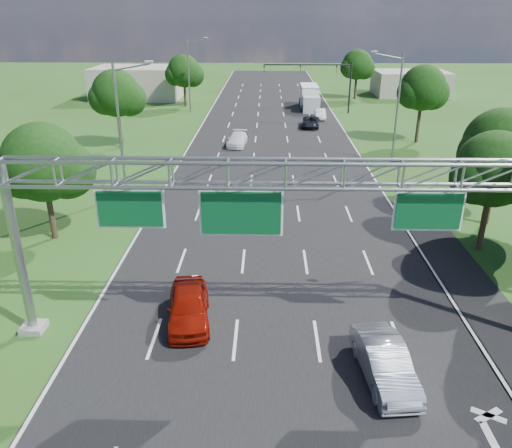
{
  "coord_description": "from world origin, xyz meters",
  "views": [
    {
      "loc": [
        -0.47,
        -6.71,
        13.35
      ],
      "look_at": [
        -0.99,
        15.78,
        3.74
      ],
      "focal_mm": 35.0,
      "sensor_mm": 36.0,
      "label": 1
    }
  ],
  "objects_px": {
    "traffic_signal": "(325,76)",
    "red_coupe": "(189,306)",
    "sign_gantry": "(287,189)",
    "box_truck": "(309,98)",
    "silver_sedan": "(385,362)"
  },
  "relations": [
    {
      "from": "red_coupe",
      "to": "box_truck",
      "type": "bearing_deg",
      "value": 72.44
    },
    {
      "from": "traffic_signal",
      "to": "box_truck",
      "type": "height_order",
      "value": "traffic_signal"
    },
    {
      "from": "traffic_signal",
      "to": "box_truck",
      "type": "bearing_deg",
      "value": 114.35
    },
    {
      "from": "sign_gantry",
      "to": "silver_sedan",
      "type": "distance_m",
      "value": 7.79
    },
    {
      "from": "silver_sedan",
      "to": "box_truck",
      "type": "distance_m",
      "value": 59.75
    },
    {
      "from": "sign_gantry",
      "to": "box_truck",
      "type": "xyz_separation_m",
      "value": [
        5.4,
        56.86,
        -5.33
      ]
    },
    {
      "from": "box_truck",
      "to": "traffic_signal",
      "type": "bearing_deg",
      "value": -65.31
    },
    {
      "from": "sign_gantry",
      "to": "traffic_signal",
      "type": "xyz_separation_m",
      "value": [
        7.15,
        53.0,
        -1.72
      ]
    },
    {
      "from": "sign_gantry",
      "to": "red_coupe",
      "type": "xyz_separation_m",
      "value": [
        -4.38,
        0.95,
        -6.09
      ]
    },
    {
      "from": "red_coupe",
      "to": "box_truck",
      "type": "height_order",
      "value": "box_truck"
    },
    {
      "from": "traffic_signal",
      "to": "red_coupe",
      "type": "bearing_deg",
      "value": -102.49
    },
    {
      "from": "red_coupe",
      "to": "box_truck",
      "type": "distance_m",
      "value": 56.77
    },
    {
      "from": "red_coupe",
      "to": "traffic_signal",
      "type": "bearing_deg",
      "value": 69.87
    },
    {
      "from": "sign_gantry",
      "to": "silver_sedan",
      "type": "xyz_separation_m",
      "value": [
        3.85,
        -2.87,
        -6.13
      ]
    },
    {
      "from": "sign_gantry",
      "to": "box_truck",
      "type": "distance_m",
      "value": 57.37
    }
  ]
}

